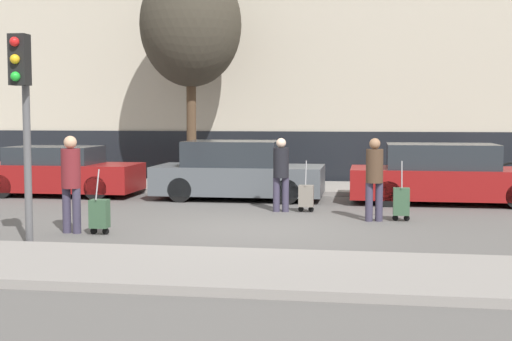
{
  "coord_description": "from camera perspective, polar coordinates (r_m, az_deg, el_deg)",
  "views": [
    {
      "loc": [
        2.06,
        -12.98,
        2.13
      ],
      "look_at": [
        -0.26,
        1.8,
        0.95
      ],
      "focal_mm": 50.0,
      "sensor_mm": 36.0,
      "label": 1
    }
  ],
  "objects": [
    {
      "name": "pedestrian_center",
      "position": [
        15.56,
        2.02,
        0.02
      ],
      "size": [
        0.35,
        0.34,
        1.62
      ],
      "rotation": [
        0.0,
        0.0,
        3.2
      ],
      "color": "#383347",
      "rests_on": "ground_plane"
    },
    {
      "name": "sidewalk_far",
      "position": [
        20.19,
        3.03,
        -1.38
      ],
      "size": [
        28.0,
        3.0,
        0.12
      ],
      "color": "gray",
      "rests_on": "ground_plane"
    },
    {
      "name": "parked_car_0",
      "position": [
        19.36,
        -15.42,
        -0.13
      ],
      "size": [
        4.07,
        1.73,
        1.3
      ],
      "color": "maroon",
      "rests_on": "ground_plane"
    },
    {
      "name": "bare_tree_near_crossing",
      "position": [
        20.97,
        -5.25,
        11.49
      ],
      "size": [
        2.92,
        2.92,
        6.38
      ],
      "color": "#4C3826",
      "rests_on": "sidewalk_far"
    },
    {
      "name": "pedestrian_left",
      "position": [
        13.15,
        -14.58,
        -0.58
      ],
      "size": [
        0.35,
        0.34,
        1.75
      ],
      "rotation": [
        0.0,
        0.0,
        3.03
      ],
      "color": "#383347",
      "rests_on": "ground_plane"
    },
    {
      "name": "trolley_left",
      "position": [
        12.96,
        -12.42,
        -3.41
      ],
      "size": [
        0.34,
        0.29,
        1.16
      ],
      "color": "#335138",
      "rests_on": "ground_plane"
    },
    {
      "name": "trolley_right",
      "position": [
        14.53,
        11.55,
        -2.46
      ],
      "size": [
        0.34,
        0.29,
        1.21
      ],
      "color": "#335138",
      "rests_on": "ground_plane"
    },
    {
      "name": "ground_plane",
      "position": [
        13.31,
        -0.09,
        -4.7
      ],
      "size": [
        80.0,
        80.0,
        0.0
      ],
      "primitive_type": "plane",
      "color": "#565451"
    },
    {
      "name": "parked_bicycle",
      "position": [
        20.41,
        18.22,
        -0.32
      ],
      "size": [
        1.77,
        0.06,
        0.96
      ],
      "color": "black",
      "rests_on": "sidewalk_far"
    },
    {
      "name": "building_facade",
      "position": [
        23.64,
        3.94,
        11.98
      ],
      "size": [
        28.0,
        2.41,
        10.45
      ],
      "color": "#B7AD99",
      "rests_on": "ground_plane"
    },
    {
      "name": "sidewalk_near",
      "position": [
        9.68,
        -3.6,
        -7.85
      ],
      "size": [
        28.0,
        2.5,
        0.12
      ],
      "color": "gray",
      "rests_on": "ground_plane"
    },
    {
      "name": "traffic_light",
      "position": [
        11.92,
        -18.18,
        5.71
      ],
      "size": [
        0.28,
        0.47,
        3.39
      ],
      "color": "#515154",
      "rests_on": "ground_plane"
    },
    {
      "name": "pedestrian_right",
      "position": [
        14.35,
        9.45,
        -0.31
      ],
      "size": [
        0.35,
        0.34,
        1.66
      ],
      "rotation": [
        0.0,
        0.0,
        3.35
      ],
      "color": "#383347",
      "rests_on": "ground_plane"
    },
    {
      "name": "parked_car_2",
      "position": [
        17.61,
        15.01,
        -0.41
      ],
      "size": [
        4.65,
        1.87,
        1.43
      ],
      "color": "maroon",
      "rests_on": "ground_plane"
    },
    {
      "name": "parked_car_1",
      "position": [
        17.94,
        -1.5,
        -0.13
      ],
      "size": [
        4.2,
        1.92,
        1.47
      ],
      "color": "#4C5156",
      "rests_on": "ground_plane"
    },
    {
      "name": "trolley_center",
      "position": [
        15.59,
        4.03,
        -2.05
      ],
      "size": [
        0.34,
        0.29,
        1.13
      ],
      "color": "slate",
      "rests_on": "ground_plane"
    }
  ]
}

